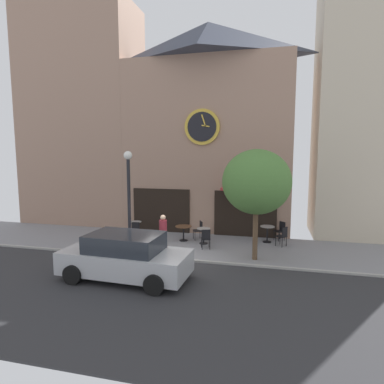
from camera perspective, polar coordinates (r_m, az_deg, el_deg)
The scene contains 17 objects.
ground_plane at distance 12.15m, azimuth -5.39°, elevation -13.60°, with size 29.16×11.12×0.13m.
clock_building at distance 18.04m, azimuth 2.76°, elevation 11.61°, with size 8.88×4.14×11.03m.
neighbor_building_left at distance 21.43m, azimuth -18.58°, elevation 12.34°, with size 6.80×3.67×12.72m.
neighbor_building_right at distance 18.66m, azimuth 29.25°, elevation 14.18°, with size 5.27×3.17×13.70m.
street_lamp at distance 13.99m, azimuth -10.99°, elevation -1.60°, with size 0.36×0.36×4.29m.
street_tree at distance 12.81m, azimuth 11.26°, elevation 1.70°, with size 2.67×2.40×4.36m.
cafe_table_center at distance 16.83m, azimuth -9.88°, elevation -6.00°, with size 0.60×0.60×0.74m.
cafe_table_near_door at distance 15.68m, azimuth -1.49°, elevation -6.65°, with size 0.79×0.79×0.72m.
cafe_table_rightmost at distance 15.21m, azimuth 2.05°, elevation -7.28°, with size 0.62×0.62×0.74m.
cafe_table_near_curb at distance 15.85m, azimuth 13.08°, elevation -6.72°, with size 0.66×0.66×0.77m.
cafe_chair_mid_row at distance 15.92m, azimuth 1.26°, elevation -6.47°, with size 0.54×0.54×0.90m.
cafe_chair_curbside at distance 15.33m, azimuth 15.66°, elevation -7.27°, with size 0.56×0.56×0.90m.
cafe_chair_left_end at distance 16.05m, azimuth -9.79°, elevation -6.47°, with size 0.48×0.48×0.90m.
cafe_chair_near_tree at distance 16.35m, azimuth 15.30°, elevation -6.36°, with size 0.56×0.56×0.90m.
cafe_chair_outer at distance 14.37m, azimuth 2.44°, elevation -7.97°, with size 0.50×0.50×0.90m.
pedestrian_maroon at distance 13.67m, azimuth -5.09°, elevation -7.34°, with size 0.39×0.39×1.67m.
parked_car_silver at distance 11.31m, azimuth -11.63°, elevation -11.08°, with size 4.38×2.18×1.55m.
Camera 1 is at (3.75, -11.86, 4.26)m, focal length 30.38 mm.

